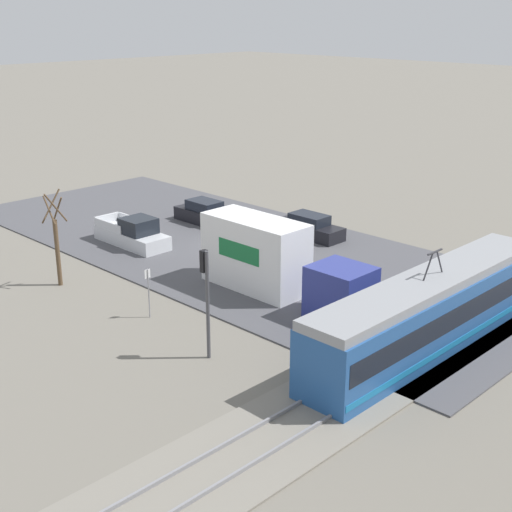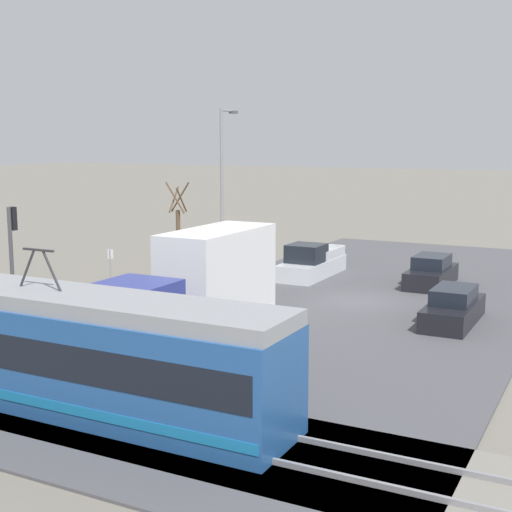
{
  "view_description": "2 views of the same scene",
  "coord_description": "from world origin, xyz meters",
  "px_view_note": "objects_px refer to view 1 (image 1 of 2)",
  "views": [
    {
      "loc": [
        29.19,
        30.99,
        14.12
      ],
      "look_at": [
        6.56,
        8.62,
        3.12
      ],
      "focal_mm": 50.0,
      "sensor_mm": 36.0,
      "label": 1
    },
    {
      "loc": [
        -10.76,
        30.99,
        7.45
      ],
      "look_at": [
        1.47,
        7.19,
        3.12
      ],
      "focal_mm": 50.0,
      "sensor_mm": 36.0,
      "label": 2
    }
  ],
  "objects_px": {
    "pickup_truck": "(133,234)",
    "sedan_car_1": "(309,227)",
    "sedan_car_0": "(205,213)",
    "street_tree": "(57,243)",
    "light_rail_tram": "(430,312)",
    "no_parking_sign": "(148,289)",
    "box_truck": "(275,262)",
    "traffic_light_pole": "(206,289)"
  },
  "relations": [
    {
      "from": "light_rail_tram",
      "to": "box_truck",
      "type": "bearing_deg",
      "value": -88.05
    },
    {
      "from": "light_rail_tram",
      "to": "box_truck",
      "type": "relative_size",
      "value": 1.51
    },
    {
      "from": "pickup_truck",
      "to": "sedan_car_1",
      "type": "distance_m",
      "value": 11.38
    },
    {
      "from": "sedan_car_0",
      "to": "pickup_truck",
      "type": "bearing_deg",
      "value": -175.3
    },
    {
      "from": "pickup_truck",
      "to": "street_tree",
      "type": "xyz_separation_m",
      "value": [
        6.84,
        2.75,
        1.6
      ]
    },
    {
      "from": "sedan_car_0",
      "to": "sedan_car_1",
      "type": "relative_size",
      "value": 0.95
    },
    {
      "from": "sedan_car_1",
      "to": "street_tree",
      "type": "height_order",
      "value": "street_tree"
    },
    {
      "from": "sedan_car_0",
      "to": "sedan_car_1",
      "type": "distance_m",
      "value": 7.77
    },
    {
      "from": "traffic_light_pole",
      "to": "no_parking_sign",
      "type": "relative_size",
      "value": 1.96
    },
    {
      "from": "pickup_truck",
      "to": "sedan_car_0",
      "type": "bearing_deg",
      "value": -175.3
    },
    {
      "from": "light_rail_tram",
      "to": "no_parking_sign",
      "type": "distance_m",
      "value": 13.14
    },
    {
      "from": "street_tree",
      "to": "pickup_truck",
      "type": "bearing_deg",
      "value": -158.13
    },
    {
      "from": "pickup_truck",
      "to": "sedan_car_0",
      "type": "distance_m",
      "value": 6.51
    },
    {
      "from": "light_rail_tram",
      "to": "street_tree",
      "type": "xyz_separation_m",
      "value": [
        7.42,
        -18.26,
        0.71
      ]
    },
    {
      "from": "pickup_truck",
      "to": "sedan_car_1",
      "type": "bearing_deg",
      "value": 143.48
    },
    {
      "from": "sedan_car_1",
      "to": "no_parking_sign",
      "type": "relative_size",
      "value": 1.93
    },
    {
      "from": "box_truck",
      "to": "traffic_light_pole",
      "type": "xyz_separation_m",
      "value": [
        7.16,
        2.81,
        1.32
      ]
    },
    {
      "from": "sedan_car_1",
      "to": "no_parking_sign",
      "type": "bearing_deg",
      "value": 10.77
    },
    {
      "from": "sedan_car_1",
      "to": "street_tree",
      "type": "xyz_separation_m",
      "value": [
        15.99,
        -4.02,
        1.68
      ]
    },
    {
      "from": "traffic_light_pole",
      "to": "street_tree",
      "type": "distance_m",
      "value": 12.09
    },
    {
      "from": "light_rail_tram",
      "to": "sedan_car_1",
      "type": "distance_m",
      "value": 16.64
    },
    {
      "from": "box_truck",
      "to": "sedan_car_1",
      "type": "xyz_separation_m",
      "value": [
        -8.87,
        -5.23,
        -1.13
      ]
    },
    {
      "from": "light_rail_tram",
      "to": "sedan_car_0",
      "type": "xyz_separation_m",
      "value": [
        -5.91,
        -21.54,
        -0.94
      ]
    },
    {
      "from": "light_rail_tram",
      "to": "no_parking_sign",
      "type": "height_order",
      "value": "light_rail_tram"
    },
    {
      "from": "box_truck",
      "to": "sedan_car_0",
      "type": "relative_size",
      "value": 2.22
    },
    {
      "from": "pickup_truck",
      "to": "traffic_light_pole",
      "type": "relative_size",
      "value": 1.15
    },
    {
      "from": "box_truck",
      "to": "pickup_truck",
      "type": "bearing_deg",
      "value": -88.69
    },
    {
      "from": "sedan_car_0",
      "to": "no_parking_sign",
      "type": "distance_m",
      "value": 16.19
    },
    {
      "from": "sedan_car_0",
      "to": "street_tree",
      "type": "height_order",
      "value": "street_tree"
    },
    {
      "from": "light_rail_tram",
      "to": "sedan_car_0",
      "type": "relative_size",
      "value": 3.36
    },
    {
      "from": "sedan_car_1",
      "to": "sedan_car_0",
      "type": "bearing_deg",
      "value": -70.01
    },
    {
      "from": "pickup_truck",
      "to": "light_rail_tram",
      "type": "bearing_deg",
      "value": 91.59
    },
    {
      "from": "light_rail_tram",
      "to": "sedan_car_0",
      "type": "height_order",
      "value": "light_rail_tram"
    },
    {
      "from": "light_rail_tram",
      "to": "box_truck",
      "type": "height_order",
      "value": "light_rail_tram"
    },
    {
      "from": "box_truck",
      "to": "sedan_car_0",
      "type": "height_order",
      "value": "box_truck"
    },
    {
      "from": "light_rail_tram",
      "to": "sedan_car_1",
      "type": "xyz_separation_m",
      "value": [
        -8.56,
        -14.23,
        -0.97
      ]
    },
    {
      "from": "light_rail_tram",
      "to": "no_parking_sign",
      "type": "bearing_deg",
      "value": -59.61
    },
    {
      "from": "no_parking_sign",
      "to": "street_tree",
      "type": "bearing_deg",
      "value": -83.62
    },
    {
      "from": "pickup_truck",
      "to": "street_tree",
      "type": "distance_m",
      "value": 7.54
    },
    {
      "from": "traffic_light_pole",
      "to": "no_parking_sign",
      "type": "bearing_deg",
      "value": -99.05
    },
    {
      "from": "pickup_truck",
      "to": "street_tree",
      "type": "relative_size",
      "value": 1.06
    },
    {
      "from": "pickup_truck",
      "to": "traffic_light_pole",
      "type": "xyz_separation_m",
      "value": [
        6.89,
        14.81,
        2.37
      ]
    }
  ]
}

